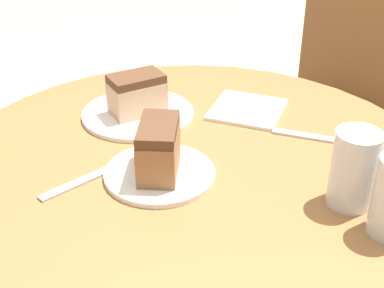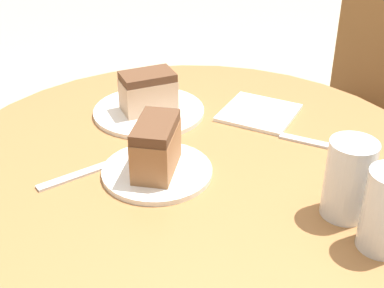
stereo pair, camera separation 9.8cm
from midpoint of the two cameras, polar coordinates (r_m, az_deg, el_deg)
table at (r=1.13m, az=-2.52°, el=-11.53°), size 0.96×0.96×0.77m
chair at (r=1.82m, az=13.71°, el=1.99°), size 0.43×0.42×0.90m
plate_near at (r=0.96m, az=-6.39°, el=-3.24°), size 0.20×0.20×0.01m
plate_far at (r=1.17m, az=-8.16°, el=3.15°), size 0.24×0.24×0.01m
cake_slice_near at (r=0.93m, az=-6.57°, el=-0.56°), size 0.12×0.13×0.10m
cake_slice_far at (r=1.15m, az=-8.33°, el=5.25°), size 0.11×0.13×0.09m
glass_lemonade at (r=0.89m, az=13.85°, el=-3.08°), size 0.08×0.08×0.13m
napkin_stack at (r=1.18m, az=3.59°, el=3.63°), size 0.18×0.18×0.01m
fork at (r=0.97m, az=-13.90°, el=-3.69°), size 0.06×0.19×0.00m
spoon at (r=1.09m, az=9.85°, el=0.74°), size 0.15×0.06×0.00m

